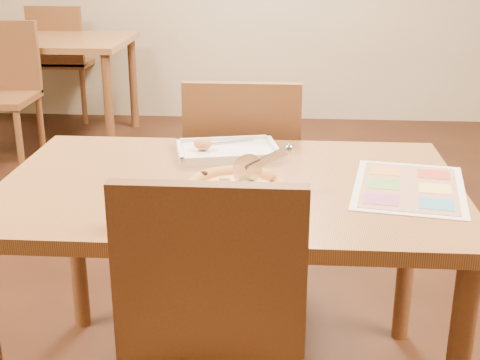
# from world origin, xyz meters

# --- Properties ---
(dining_table) EXTENTS (1.30, 0.85, 0.72)m
(dining_table) POSITION_xyz_m (0.00, 0.00, 0.63)
(dining_table) COLOR brown
(dining_table) RESTS_ON ground
(chair_near) EXTENTS (0.42, 0.42, 0.47)m
(chair_near) POSITION_xyz_m (0.00, -0.60, 0.57)
(chair_near) COLOR brown
(chair_near) RESTS_ON ground
(chair_far) EXTENTS (0.42, 0.42, 0.47)m
(chair_far) POSITION_xyz_m (-0.00, 0.60, 0.57)
(chair_far) COLOR brown
(chair_far) RESTS_ON ground
(bg_table) EXTENTS (1.30, 0.85, 0.72)m
(bg_table) POSITION_xyz_m (-1.60, 2.80, 0.63)
(bg_table) COLOR brown
(bg_table) RESTS_ON ground
(bg_chair_near) EXTENTS (0.42, 0.42, 0.47)m
(bg_chair_near) POSITION_xyz_m (-1.60, 2.20, 0.57)
(bg_chair_near) COLOR brown
(bg_chair_near) RESTS_ON ground
(bg_chair_far) EXTENTS (0.42, 0.42, 0.47)m
(bg_chair_far) POSITION_xyz_m (-1.60, 3.30, 0.57)
(bg_chair_far) COLOR brown
(bg_chair_far) RESTS_ON ground
(plate) EXTENTS (0.32, 0.32, 0.02)m
(plate) POSITION_xyz_m (0.04, -0.12, 0.73)
(plate) COLOR silver
(plate) RESTS_ON dining_table
(pizza) EXTENTS (0.28, 0.28, 0.04)m
(pizza) POSITION_xyz_m (0.03, -0.13, 0.75)
(pizza) COLOR #C78A43
(pizza) RESTS_ON plate
(pizza_cutter) EXTENTS (0.15, 0.07, 0.09)m
(pizza_cutter) POSITION_xyz_m (0.09, -0.09, 0.81)
(pizza_cutter) COLOR silver
(pizza_cutter) RESTS_ON pizza
(appetizer_tray) EXTENTS (0.35, 0.28, 0.06)m
(appetizer_tray) POSITION_xyz_m (-0.03, 0.25, 0.73)
(appetizer_tray) COLOR silver
(appetizer_tray) RESTS_ON dining_table
(glass_tumbler) EXTENTS (0.08, 0.08, 0.10)m
(glass_tumbler) POSITION_xyz_m (-0.21, -0.35, 0.76)
(glass_tumbler) COLOR #7C3409
(glass_tumbler) RESTS_ON dining_table
(menu) EXTENTS (0.36, 0.46, 0.00)m
(menu) POSITION_xyz_m (0.50, -0.02, 0.72)
(menu) COLOR silver
(menu) RESTS_ON dining_table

